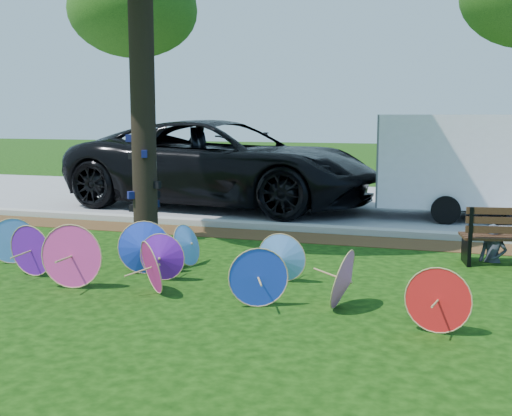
{
  "coord_description": "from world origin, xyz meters",
  "views": [
    {
      "loc": [
        3.35,
        -6.88,
        2.26
      ],
      "look_at": [
        0.5,
        2.0,
        0.9
      ],
      "focal_mm": 45.0,
      "sensor_mm": 36.0,
      "label": 1
    }
  ],
  "objects_px": {
    "black_van": "(223,164)",
    "cargo_trailer": "(445,160)",
    "person_left": "(494,226)",
    "parasol_pile": "(170,259)"
  },
  "relations": [
    {
      "from": "black_van",
      "to": "cargo_trailer",
      "type": "relative_size",
      "value": 2.73
    },
    {
      "from": "black_van",
      "to": "cargo_trailer",
      "type": "xyz_separation_m",
      "value": [
        5.27,
        -0.18,
        0.22
      ]
    },
    {
      "from": "black_van",
      "to": "cargo_trailer",
      "type": "height_order",
      "value": "cargo_trailer"
    },
    {
      "from": "parasol_pile",
      "to": "person_left",
      "type": "relative_size",
      "value": 6.22
    },
    {
      "from": "parasol_pile",
      "to": "black_van",
      "type": "bearing_deg",
      "value": 105.34
    },
    {
      "from": "black_van",
      "to": "cargo_trailer",
      "type": "bearing_deg",
      "value": -86.91
    },
    {
      "from": "cargo_trailer",
      "to": "person_left",
      "type": "relative_size",
      "value": 2.47
    },
    {
      "from": "parasol_pile",
      "to": "cargo_trailer",
      "type": "xyz_separation_m",
      "value": [
        3.29,
        7.04,
        0.92
      ]
    },
    {
      "from": "cargo_trailer",
      "to": "black_van",
      "type": "bearing_deg",
      "value": 173.46
    },
    {
      "from": "black_van",
      "to": "person_left",
      "type": "relative_size",
      "value": 6.75
    }
  ]
}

